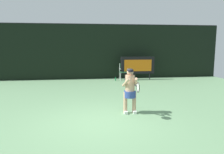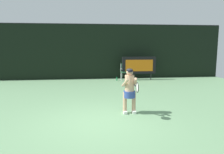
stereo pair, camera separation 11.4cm
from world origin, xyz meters
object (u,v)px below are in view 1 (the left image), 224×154
Objects in this scene: scoreboard at (138,65)px; water_bottle at (116,79)px; tennis_racket at (138,87)px; tennis_player at (130,89)px; umpire_chair at (124,71)px.

scoreboard is 8.30× the size of water_bottle.
tennis_racket is at bearing -93.15° from water_bottle.
tennis_player is at bearing -94.41° from water_bottle.
umpire_chair is (-0.93, -0.03, -0.33)m from scoreboard.
scoreboard reaches higher than water_bottle.
water_bottle is (-0.55, -0.18, -0.50)m from umpire_chair.
tennis_player is 0.61m from tennis_racket.
umpire_chair is at bearing -178.22° from scoreboard.
umpire_chair is 7.48m from tennis_racket.
tennis_racket is at bearing -97.29° from umpire_chair.
water_bottle is 0.44× the size of tennis_racket.
scoreboard is 0.99m from umpire_chair.
tennis_player is (-1.99, -6.86, -0.13)m from scoreboard.
scoreboard is at bearing 69.22° from tennis_racket.
tennis_player is 2.49× the size of tennis_racket.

